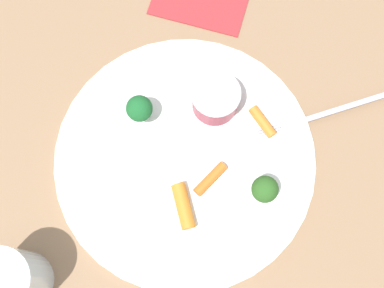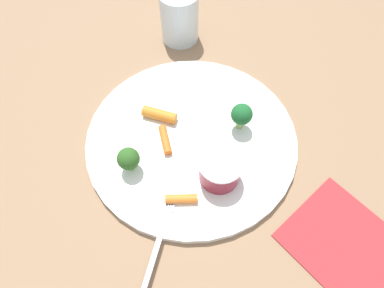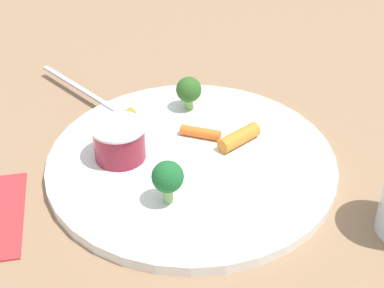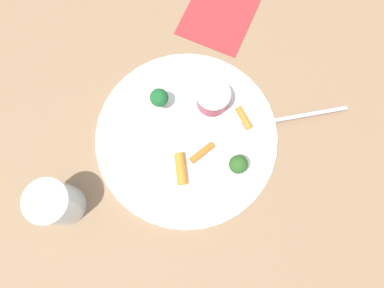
# 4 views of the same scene
# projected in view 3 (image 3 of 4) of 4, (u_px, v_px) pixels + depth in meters

# --- Properties ---
(ground_plane) EXTENTS (2.40, 2.40, 0.00)m
(ground_plane) POSITION_uv_depth(u_px,v_px,m) (191.00, 166.00, 0.62)
(ground_plane) COLOR #8E6E4F
(plate) EXTENTS (0.32, 0.32, 0.01)m
(plate) POSITION_uv_depth(u_px,v_px,m) (191.00, 162.00, 0.62)
(plate) COLOR white
(plate) RESTS_ON ground_plane
(sauce_cup) EXTENTS (0.06, 0.06, 0.04)m
(sauce_cup) POSITION_uv_depth(u_px,v_px,m) (119.00, 141.00, 0.60)
(sauce_cup) COLOR maroon
(sauce_cup) RESTS_ON plate
(broccoli_floret_0) EXTENTS (0.03, 0.03, 0.04)m
(broccoli_floret_0) POSITION_uv_depth(u_px,v_px,m) (189.00, 90.00, 0.68)
(broccoli_floret_0) COLOR #7DC158
(broccoli_floret_0) RESTS_ON plate
(broccoli_floret_1) EXTENTS (0.03, 0.03, 0.05)m
(broccoli_floret_1) POSITION_uv_depth(u_px,v_px,m) (168.00, 178.00, 0.54)
(broccoli_floret_1) COLOR #83B763
(broccoli_floret_1) RESTS_ON plate
(carrot_stick_0) EXTENTS (0.04, 0.04, 0.01)m
(carrot_stick_0) POSITION_uv_depth(u_px,v_px,m) (200.00, 133.00, 0.64)
(carrot_stick_0) COLOR orange
(carrot_stick_0) RESTS_ON plate
(carrot_stick_1) EXTENTS (0.05, 0.02, 0.02)m
(carrot_stick_1) POSITION_uv_depth(u_px,v_px,m) (239.00, 137.00, 0.63)
(carrot_stick_1) COLOR orange
(carrot_stick_1) RESTS_ON plate
(carrot_stick_2) EXTENTS (0.04, 0.03, 0.01)m
(carrot_stick_2) POSITION_uv_depth(u_px,v_px,m) (122.00, 120.00, 0.66)
(carrot_stick_2) COLOR orange
(carrot_stick_2) RESTS_ON plate
(fork) EXTENTS (0.05, 0.19, 0.00)m
(fork) POSITION_uv_depth(u_px,v_px,m) (88.00, 93.00, 0.72)
(fork) COLOR #B1B1C7
(fork) RESTS_ON plate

